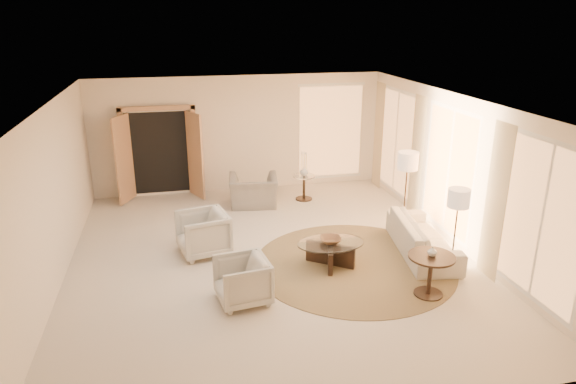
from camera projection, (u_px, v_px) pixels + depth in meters
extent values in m
cube|color=beige|center=(271.00, 259.00, 9.21)|extent=(7.00, 8.00, 0.02)
cube|color=white|center=(269.00, 103.00, 8.29)|extent=(7.00, 8.00, 0.02)
cube|color=#F1E0C9|center=(239.00, 134.00, 12.43)|extent=(7.00, 0.04, 2.80)
cube|color=#F1E0C9|center=(346.00, 309.00, 5.06)|extent=(7.00, 0.04, 2.80)
cube|color=#F1E0C9|center=(51.00, 200.00, 8.02)|extent=(0.04, 8.00, 2.80)
cube|color=#F1E0C9|center=(456.00, 172.00, 9.47)|extent=(0.04, 8.00, 2.80)
cube|color=tan|center=(160.00, 152.00, 12.04)|extent=(1.80, 0.12, 2.16)
cube|color=tan|center=(124.00, 159.00, 11.64)|extent=(0.35, 0.66, 2.00)
cube|color=tan|center=(195.00, 155.00, 11.98)|extent=(0.35, 0.66, 2.00)
cylinder|color=#483821|center=(354.00, 264.00, 8.99)|extent=(4.56, 4.56, 0.01)
imported|color=beige|center=(423.00, 237.00, 9.35)|extent=(1.16, 2.23, 0.62)
imported|color=beige|center=(203.00, 231.00, 9.27)|extent=(0.94, 0.98, 0.87)
imported|color=beige|center=(242.00, 278.00, 7.72)|extent=(0.80, 0.84, 0.78)
imported|color=gray|center=(253.00, 186.00, 11.61)|extent=(1.15, 0.83, 0.93)
cube|color=black|center=(330.00, 255.00, 8.92)|extent=(0.75, 0.58, 0.39)
cube|color=black|center=(330.00, 255.00, 8.92)|extent=(0.32, 0.87, 0.39)
cylinder|color=white|center=(331.00, 243.00, 8.84)|extent=(1.49, 1.49, 0.02)
cylinder|color=black|center=(428.00, 294.00, 8.01)|extent=(0.45, 0.45, 0.03)
cylinder|color=black|center=(430.00, 276.00, 7.91)|extent=(0.07, 0.07, 0.64)
cylinder|color=black|center=(432.00, 257.00, 7.80)|extent=(0.72, 0.72, 0.03)
cylinder|color=black|center=(304.00, 199.00, 12.14)|extent=(0.39, 0.39, 0.03)
cylinder|color=black|center=(304.00, 188.00, 12.05)|extent=(0.06, 0.06, 0.56)
cylinder|color=white|center=(304.00, 176.00, 11.96)|extent=(0.51, 0.51, 0.03)
cylinder|color=black|center=(402.00, 231.00, 10.34)|extent=(0.28, 0.28, 0.03)
cylinder|color=black|center=(405.00, 199.00, 10.12)|extent=(0.03, 0.03, 1.40)
cylinder|color=beige|center=(408.00, 161.00, 9.86)|extent=(0.40, 0.40, 0.34)
cylinder|color=black|center=(450.00, 270.00, 8.75)|extent=(0.25, 0.25, 0.03)
cylinder|color=black|center=(454.00, 237.00, 8.55)|extent=(0.03, 0.03, 1.26)
cylinder|color=beige|center=(459.00, 198.00, 8.32)|extent=(0.36, 0.36, 0.31)
imported|color=brown|center=(331.00, 240.00, 8.82)|extent=(0.40, 0.40, 0.09)
imported|color=silver|center=(432.00, 252.00, 7.77)|extent=(0.18, 0.18, 0.15)
imported|color=silver|center=(304.00, 171.00, 11.92)|extent=(0.24, 0.24, 0.22)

